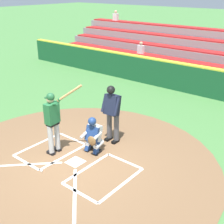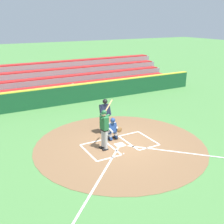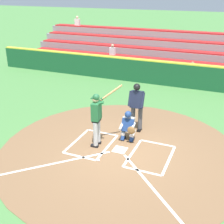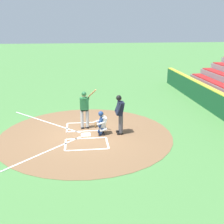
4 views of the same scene
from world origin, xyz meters
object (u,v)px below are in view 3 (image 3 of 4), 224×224
Objects in this scene: catcher at (128,125)px; batter at (97,116)px; plate_umpire at (137,104)px; baseball at (99,160)px.

batter is at bearing 41.09° from catcher.
plate_umpire reaches higher than catcher.
baseball is (-0.47, 0.90, -1.06)m from batter.
plate_umpire is (-0.85, -1.60, -0.02)m from batter.
catcher reaches higher than baseball.
catcher is 1.77m from baseball.
baseball is (0.38, 2.49, -1.04)m from plate_umpire.
plate_umpire reaches higher than baseball.
catcher is 0.61× the size of plate_umpire.
baseball is at bearing 81.40° from plate_umpire.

